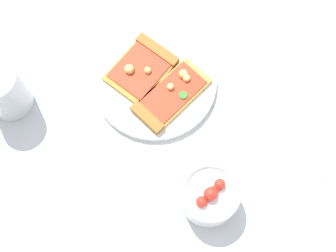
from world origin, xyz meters
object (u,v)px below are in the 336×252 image
at_px(pizza_slice_far, 169,97).
at_px(salad_bowl, 209,195).
at_px(soda_glass, 3,91).
at_px(plate, 155,82).
at_px(paper_napkin, 304,147).
at_px(pizza_slice_near, 143,66).

bearing_deg(pizza_slice_far, salad_bowl, 153.60).
relative_size(pizza_slice_far, soda_glass, 1.40).
distance_m(plate, paper_napkin, 0.31).
distance_m(salad_bowl, paper_napkin, 0.21).
xyz_separation_m(soda_glass, paper_napkin, (-0.46, -0.32, -0.05)).
bearing_deg(pizza_slice_near, plate, 172.01).
bearing_deg(plate, salad_bowl, 156.68).
height_order(pizza_slice_far, soda_glass, soda_glass).
bearing_deg(soda_glass, pizza_slice_near, -121.59).
height_order(pizza_slice_near, soda_glass, soda_glass).
height_order(plate, pizza_slice_far, pizza_slice_far).
distance_m(pizza_slice_far, soda_glass, 0.30).
xyz_separation_m(salad_bowl, soda_glass, (0.40, 0.12, 0.02)).
relative_size(pizza_slice_far, salad_bowl, 1.50).
height_order(salad_bowl, soda_glass, soda_glass).
relative_size(pizza_slice_near, soda_glass, 1.21).
bearing_deg(pizza_slice_near, salad_bowl, 158.61).
distance_m(pizza_slice_far, paper_napkin, 0.27).
xyz_separation_m(pizza_slice_near, paper_napkin, (-0.33, -0.09, -0.02)).
bearing_deg(pizza_slice_far, plate, -9.58).
bearing_deg(pizza_slice_near, soda_glass, 58.41).
height_order(plate, paper_napkin, plate).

